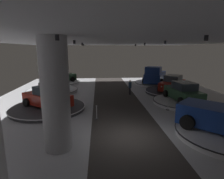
% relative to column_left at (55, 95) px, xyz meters
% --- Properties ---
extents(ground, '(24.00, 44.00, 0.06)m').
position_rel_column_left_xyz_m(ground, '(3.75, 1.03, -2.77)').
color(ground, '#B2B2B7').
extents(ceiling_with_spotlights, '(24.00, 44.00, 0.39)m').
position_rel_column_left_xyz_m(ceiling_with_spotlights, '(3.75, 1.03, 2.80)').
color(ceiling_with_spotlights, silver).
extents(column_left, '(1.34, 1.34, 5.50)m').
position_rel_column_left_xyz_m(column_left, '(0.00, 0.00, 0.00)').
color(column_left, '#ADADB2').
rests_on(column_left, ground).
extents(display_platform_mid_left, '(6.08, 6.08, 0.27)m').
position_rel_column_left_xyz_m(display_platform_mid_left, '(-2.13, 6.29, -2.60)').
color(display_platform_mid_left, '#333338').
rests_on(display_platform_mid_left, ground).
extents(display_car_mid_left, '(4.43, 3.99, 1.71)m').
position_rel_column_left_xyz_m(display_car_mid_left, '(-2.11, 6.28, -1.71)').
color(display_car_mid_left, maroon).
rests_on(display_car_mid_left, display_platform_mid_left).
extents(display_platform_far_left, '(5.68, 5.68, 0.37)m').
position_rel_column_left_xyz_m(display_platform_far_left, '(-3.23, 12.58, -2.55)').
color(display_platform_far_left, silver).
rests_on(display_platform_far_left, ground).
extents(display_car_far_left, '(3.71, 4.53, 1.71)m').
position_rel_column_left_xyz_m(display_car_far_left, '(-3.21, 12.55, -1.62)').
color(display_car_far_left, black).
rests_on(display_car_far_left, display_platform_far_left).
extents(display_platform_deep_right, '(5.68, 5.68, 0.31)m').
position_rel_column_left_xyz_m(display_platform_deep_right, '(10.00, 16.76, -2.58)').
color(display_platform_deep_right, silver).
rests_on(display_platform_deep_right, ground).
extents(pickup_truck_deep_right, '(4.43, 5.67, 2.30)m').
position_rel_column_left_xyz_m(pickup_truck_deep_right, '(9.85, 16.48, -1.51)').
color(pickup_truck_deep_right, navy).
rests_on(pickup_truck_deep_right, display_platform_deep_right).
extents(display_platform_mid_right, '(5.27, 5.27, 0.31)m').
position_rel_column_left_xyz_m(display_platform_mid_right, '(9.67, 7.22, -2.58)').
color(display_platform_mid_right, silver).
rests_on(display_platform_mid_right, ground).
extents(display_car_mid_right, '(2.52, 4.36, 1.71)m').
position_rel_column_left_xyz_m(display_car_mid_right, '(9.67, 7.19, -1.68)').
color(display_car_mid_right, '#2D5638').
rests_on(display_car_mid_right, display_platform_mid_right).
extents(display_platform_far_right, '(6.06, 6.06, 0.30)m').
position_rel_column_left_xyz_m(display_platform_far_right, '(10.34, 11.42, -2.58)').
color(display_platform_far_right, '#333338').
rests_on(display_platform_far_right, ground).
extents(display_car_far_right, '(4.03, 4.40, 1.71)m').
position_rel_column_left_xyz_m(display_car_far_right, '(10.36, 11.45, -1.69)').
color(display_car_far_right, maroon).
rests_on(display_car_far_right, display_platform_far_right).
extents(display_platform_deep_left, '(5.41, 5.41, 0.31)m').
position_rel_column_left_xyz_m(display_platform_deep_left, '(-3.37, 17.94, -2.58)').
color(display_platform_deep_left, silver).
rests_on(display_platform_deep_left, ground).
extents(display_car_deep_left, '(4.49, 3.83, 1.71)m').
position_rel_column_left_xyz_m(display_car_deep_left, '(-3.39, 17.92, -1.67)').
color(display_car_deep_left, '#2D5638').
rests_on(display_car_deep_left, display_platform_deep_left).
extents(visitor_walking_near, '(0.32, 0.32, 1.59)m').
position_rel_column_left_xyz_m(visitor_walking_near, '(5.45, 10.98, -1.84)').
color(visitor_walking_near, black).
rests_on(visitor_walking_near, ground).
extents(stanchion_a, '(0.28, 0.28, 1.01)m').
position_rel_column_left_xyz_m(stanchion_a, '(1.88, 3.90, -2.38)').
color(stanchion_a, '#333338').
rests_on(stanchion_a, ground).
extents(stanchion_b, '(0.28, 0.28, 1.01)m').
position_rel_column_left_xyz_m(stanchion_b, '(7.67, 5.48, -2.38)').
color(stanchion_b, '#333338').
rests_on(stanchion_b, ground).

